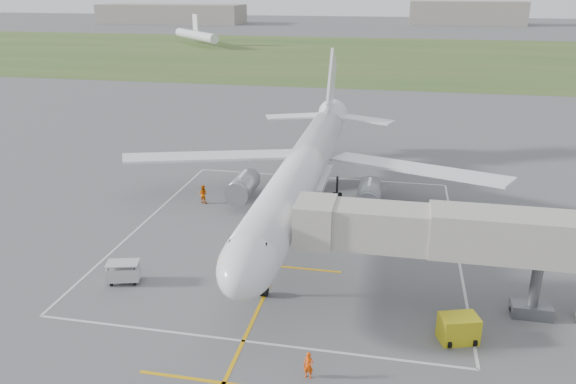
% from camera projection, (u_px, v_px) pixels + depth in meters
% --- Properties ---
extents(ground, '(700.00, 700.00, 0.00)m').
position_uv_depth(ground, '(301.00, 217.00, 53.14)').
color(ground, '#565659').
rests_on(ground, ground).
extents(grass_strip, '(700.00, 120.00, 0.02)m').
position_uv_depth(grass_strip, '(375.00, 56.00, 172.55)').
color(grass_strip, '#355726').
rests_on(grass_strip, ground).
extents(apron_markings, '(28.20, 60.00, 0.01)m').
position_uv_depth(apron_markings, '(288.00, 243.00, 47.79)').
color(apron_markings, '#E3A40D').
rests_on(apron_markings, ground).
extents(airliner, '(38.93, 46.75, 13.52)m').
position_uv_depth(airliner, '(302.00, 171.00, 52.30)').
color(airliner, white).
rests_on(airliner, ground).
extents(jet_bridge, '(23.40, 5.00, 7.20)m').
position_uv_depth(jet_bridge, '(504.00, 249.00, 36.16)').
color(jet_bridge, '#A79F96').
rests_on(jet_bridge, ground).
extents(gpu_unit, '(2.64, 2.19, 1.72)m').
position_uv_depth(gpu_unit, '(459.00, 329.00, 34.52)').
color(gpu_unit, gold).
rests_on(gpu_unit, ground).
extents(baggage_cart, '(2.61, 1.95, 1.62)m').
position_uv_depth(baggage_cart, '(124.00, 272.00, 41.35)').
color(baggage_cart, '#B7B7B7').
rests_on(baggage_cart, ground).
extents(ramp_worker_nose, '(0.64, 0.47, 1.60)m').
position_uv_depth(ramp_worker_nose, '(308.00, 365.00, 31.29)').
color(ramp_worker_nose, '#EF4807').
rests_on(ramp_worker_nose, ground).
extents(ramp_worker_wing, '(1.08, 0.93, 1.89)m').
position_uv_depth(ramp_worker_wing, '(203.00, 194.00, 56.39)').
color(ramp_worker_wing, '#DE6007').
rests_on(ramp_worker_wing, ground).
extents(distant_hangars, '(345.00, 49.00, 12.00)m').
position_uv_depth(distant_hangars, '(359.00, 15.00, 297.94)').
color(distant_hangars, gray).
rests_on(distant_hangars, ground).
extents(distant_aircraft, '(197.25, 50.31, 8.85)m').
position_uv_depth(distant_aircraft, '(442.00, 36.00, 195.45)').
color(distant_aircraft, white).
rests_on(distant_aircraft, ground).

